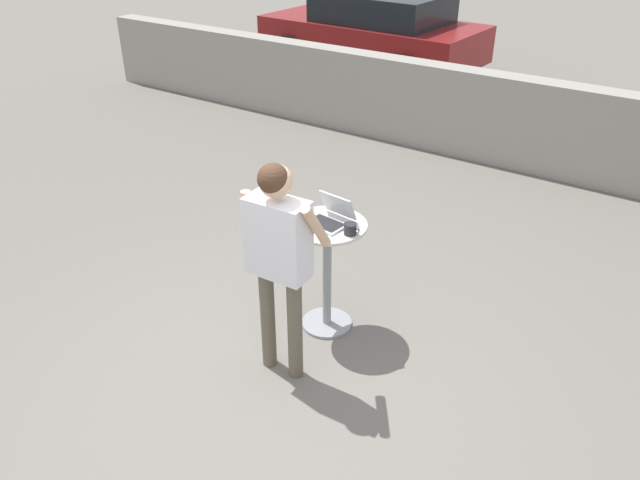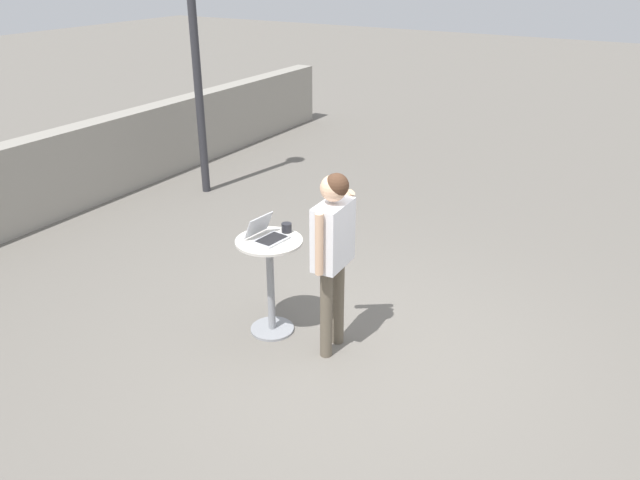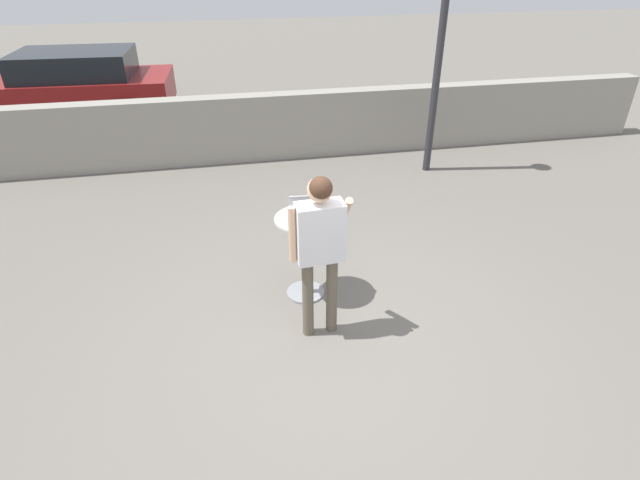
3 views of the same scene
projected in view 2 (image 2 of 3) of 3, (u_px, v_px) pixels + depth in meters
name	position (u px, v px, depth m)	size (l,w,h in m)	color
ground_plane	(361.00, 355.00, 5.68)	(50.00, 50.00, 0.00)	slate
cafe_table	(270.00, 274.00, 5.81)	(0.62, 0.62, 0.96)	gray
laptop	(267.00, 234.00, 5.66)	(0.34, 0.34, 0.21)	#B7BABF
coffee_mug	(287.00, 228.00, 5.81)	(0.13, 0.10, 0.09)	#232328
standing_person	(333.00, 241.00, 5.33)	(0.58, 0.39, 1.71)	brown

